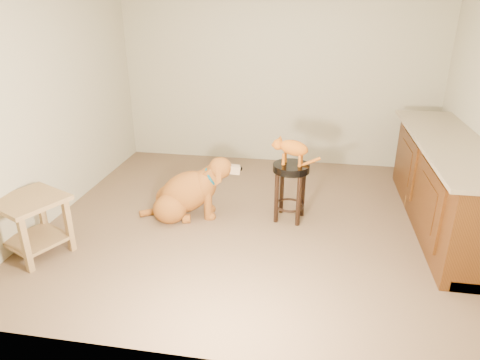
% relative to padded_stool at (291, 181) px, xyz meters
% --- Properties ---
extents(floor, '(4.50, 4.00, 0.01)m').
position_rel_padded_stool_xyz_m(floor, '(-0.32, -0.13, -0.46)').
color(floor, brown).
rests_on(floor, ground).
extents(room_shell, '(4.54, 4.04, 2.62)m').
position_rel_padded_stool_xyz_m(room_shell, '(-0.32, -0.13, 1.22)').
color(room_shell, '#AAA589').
rests_on(room_shell, ground).
extents(cabinet_run, '(0.70, 2.56, 0.94)m').
position_rel_padded_stool_xyz_m(cabinet_run, '(1.62, 0.17, -0.02)').
color(cabinet_run, '#45250C').
rests_on(cabinet_run, ground).
extents(padded_stool, '(0.39, 0.39, 0.64)m').
position_rel_padded_stool_xyz_m(padded_stool, '(0.00, 0.00, 0.00)').
color(padded_stool, black).
rests_on(padded_stool, ground).
extents(wood_stool, '(0.45, 0.45, 0.66)m').
position_rel_padded_stool_xyz_m(wood_stool, '(1.53, 0.61, -0.12)').
color(wood_stool, brown).
rests_on(wood_stool, ground).
extents(side_table, '(0.75, 0.75, 0.58)m').
position_rel_padded_stool_xyz_m(side_table, '(-2.32, -1.12, -0.07)').
color(side_table, olive).
rests_on(side_table, ground).
extents(golden_retriever, '(1.14, 0.64, 0.74)m').
position_rel_padded_stool_xyz_m(golden_retriever, '(-1.13, -0.12, -0.18)').
color(golden_retriever, brown).
rests_on(golden_retriever, ground).
extents(tabby_kitten, '(0.53, 0.20, 0.33)m').
position_rel_padded_stool_xyz_m(tabby_kitten, '(-0.01, 0.00, 0.36)').
color(tabby_kitten, '#A25010').
rests_on(tabby_kitten, padded_stool).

